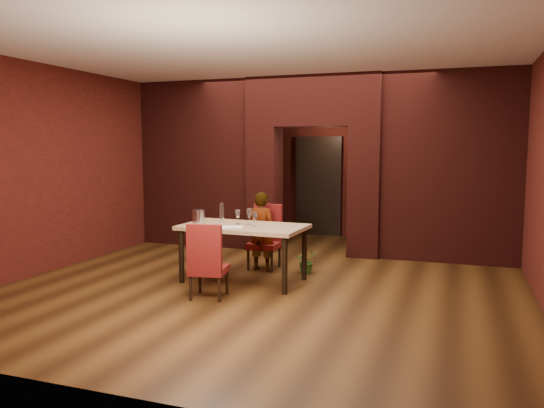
% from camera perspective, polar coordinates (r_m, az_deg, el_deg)
% --- Properties ---
extents(floor, '(8.00, 8.00, 0.00)m').
position_cam_1_polar(floor, '(8.00, 0.64, -7.87)').
color(floor, '#4A2C12').
rests_on(floor, ground).
extents(ceiling, '(7.00, 8.00, 0.04)m').
position_cam_1_polar(ceiling, '(7.86, 0.67, 15.38)').
color(ceiling, silver).
rests_on(ceiling, ground).
extents(wall_back, '(7.00, 0.04, 3.20)m').
position_cam_1_polar(wall_back, '(11.62, 7.06, 4.47)').
color(wall_back, maroon).
rests_on(wall_back, ground).
extents(wall_front, '(7.00, 0.04, 3.20)m').
position_cam_1_polar(wall_front, '(4.20, -17.29, 1.15)').
color(wall_front, maroon).
rests_on(wall_front, ground).
extents(wall_left, '(0.04, 8.00, 3.20)m').
position_cam_1_polar(wall_left, '(9.50, -19.80, 3.76)').
color(wall_left, maroon).
rests_on(wall_left, ground).
extents(wall_right, '(0.04, 8.00, 3.20)m').
position_cam_1_polar(wall_right, '(7.42, 27.20, 2.84)').
color(wall_right, maroon).
rests_on(wall_right, ground).
extents(pillar_left, '(0.55, 0.55, 2.30)m').
position_cam_1_polar(pillar_left, '(10.00, -0.80, 1.65)').
color(pillar_left, maroon).
rests_on(pillar_left, ground).
extents(pillar_right, '(0.55, 0.55, 2.30)m').
position_cam_1_polar(pillar_right, '(9.51, 10.01, 1.32)').
color(pillar_right, maroon).
rests_on(pillar_right, ground).
extents(lintel, '(2.45, 0.55, 0.90)m').
position_cam_1_polar(lintel, '(9.71, 4.55, 10.95)').
color(lintel, maroon).
rests_on(lintel, ground).
extents(wing_wall_left, '(2.28, 0.35, 3.20)m').
position_cam_1_polar(wing_wall_left, '(10.54, -8.04, 4.28)').
color(wing_wall_left, maroon).
rests_on(wing_wall_left, ground).
extents(wing_wall_right, '(2.28, 0.35, 3.20)m').
position_cam_1_polar(wing_wall_right, '(9.35, 18.64, 3.77)').
color(wing_wall_right, maroon).
rests_on(wing_wall_right, ground).
extents(vent_panel, '(0.40, 0.03, 0.50)m').
position_cam_1_polar(vent_panel, '(9.79, -1.39, -1.98)').
color(vent_panel, brown).
rests_on(vent_panel, ground).
extents(rear_door, '(0.90, 0.08, 2.10)m').
position_cam_1_polar(rear_door, '(11.69, 5.04, 1.80)').
color(rear_door, black).
rests_on(rear_door, ground).
extents(rear_door_frame, '(1.02, 0.04, 2.22)m').
position_cam_1_polar(rear_door_frame, '(11.65, 4.99, 1.79)').
color(rear_door_frame, black).
rests_on(rear_door_frame, ground).
extents(dining_table, '(1.80, 1.07, 0.82)m').
position_cam_1_polar(dining_table, '(7.69, -3.09, -5.32)').
color(dining_table, tan).
rests_on(dining_table, ground).
extents(chair_far, '(0.47, 0.47, 1.02)m').
position_cam_1_polar(chair_far, '(8.43, -0.86, -3.59)').
color(chair_far, maroon).
rests_on(chair_far, ground).
extents(chair_near, '(0.51, 0.51, 0.98)m').
position_cam_1_polar(chair_near, '(6.90, -6.81, -6.02)').
color(chair_near, maroon).
rests_on(chair_near, ground).
extents(person_seated, '(0.48, 0.35, 1.24)m').
position_cam_1_polar(person_seated, '(8.32, -1.13, -2.95)').
color(person_seated, silver).
rests_on(person_seated, ground).
extents(wine_glass_a, '(0.08, 0.08, 0.21)m').
position_cam_1_polar(wine_glass_a, '(7.70, -3.70, -1.42)').
color(wine_glass_a, white).
rests_on(wine_glass_a, dining_table).
extents(wine_glass_b, '(0.09, 0.09, 0.23)m').
position_cam_1_polar(wine_glass_b, '(7.64, -2.46, -1.38)').
color(wine_glass_b, white).
rests_on(wine_glass_b, dining_table).
extents(wine_glass_c, '(0.08, 0.08, 0.21)m').
position_cam_1_polar(wine_glass_c, '(7.47, -1.86, -1.65)').
color(wine_glass_c, silver).
rests_on(wine_glass_c, dining_table).
extents(tasting_sheet, '(0.41, 0.36, 0.00)m').
position_cam_1_polar(tasting_sheet, '(7.45, -4.42, -2.47)').
color(tasting_sheet, silver).
rests_on(tasting_sheet, dining_table).
extents(wine_bucket, '(0.18, 0.18, 0.21)m').
position_cam_1_polar(wine_bucket, '(7.73, -7.90, -1.41)').
color(wine_bucket, silver).
rests_on(wine_bucket, dining_table).
extents(water_bottle, '(0.07, 0.07, 0.29)m').
position_cam_1_polar(water_bottle, '(7.96, -5.43, -0.89)').
color(water_bottle, white).
rests_on(water_bottle, dining_table).
extents(potted_plant, '(0.43, 0.44, 0.37)m').
position_cam_1_polar(potted_plant, '(8.25, 3.73, -6.14)').
color(potted_plant, '#295A1C').
rests_on(potted_plant, ground).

